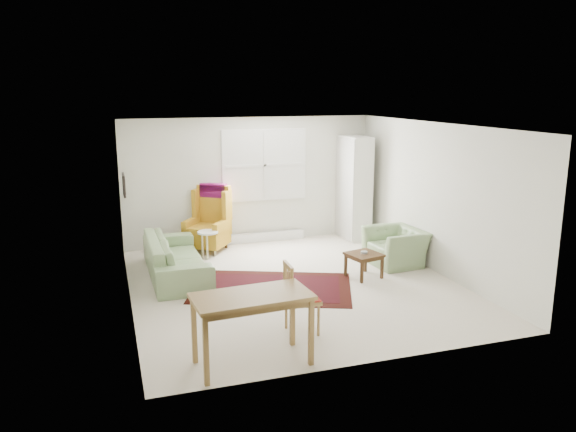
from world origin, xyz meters
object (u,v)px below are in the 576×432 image
object	(u,v)px
wingback_chair	(207,219)
desk	(252,329)
stool	(208,244)
desk_chair	(302,298)
sofa	(176,250)
armchair	(396,243)
coffee_table	(364,265)
cabinet	(354,188)

from	to	relation	value
wingback_chair	desk	size ratio (longest dim) A/B	0.96
stool	desk_chair	bearing A→B (deg)	-81.29
sofa	desk_chair	size ratio (longest dim) A/B	2.42
sofa	armchair	world-z (taller)	sofa
wingback_chair	coffee_table	size ratio (longest dim) A/B	2.49
cabinet	desk_chair	xyz separation A→B (m)	(-2.58, -4.08, -0.59)
desk	desk_chair	size ratio (longest dim) A/B	1.41
sofa	armchair	size ratio (longest dim) A/B	2.29
wingback_chair	desk	distance (m)	4.72
cabinet	desk	bearing A→B (deg)	-127.98
armchair	cabinet	world-z (taller)	cabinet
desk	desk_chair	xyz separation A→B (m)	(0.81, 0.62, 0.05)
sofa	wingback_chair	xyz separation A→B (m)	(0.76, 1.34, 0.17)
armchair	wingback_chair	xyz separation A→B (m)	(-3.00, 1.89, 0.25)
sofa	wingback_chair	distance (m)	1.55
sofa	desk	world-z (taller)	sofa
sofa	cabinet	world-z (taller)	cabinet
wingback_chair	desk_chair	world-z (taller)	wingback_chair
cabinet	desk_chair	bearing A→B (deg)	-124.48
stool	coffee_table	bearing A→B (deg)	-40.41
sofa	desk_chair	bearing A→B (deg)	-156.21
armchair	stool	size ratio (longest dim) A/B	1.94
coffee_table	cabinet	xyz separation A→B (m)	(0.90, 2.37, 0.85)
desk_chair	stool	bearing A→B (deg)	10.91
wingback_chair	coffee_table	bearing A→B (deg)	-11.73
armchair	desk_chair	distance (m)	3.34
coffee_table	desk	size ratio (longest dim) A/B	0.39
sofa	coffee_table	distance (m)	3.11
sofa	stool	size ratio (longest dim) A/B	4.46
armchair	cabinet	bearing A→B (deg)	174.28
sofa	stool	distance (m)	1.13
coffee_table	desk_chair	bearing A→B (deg)	-134.56
desk_chair	desk	bearing A→B (deg)	129.71
wingback_chair	armchair	bearing A→B (deg)	3.81
stool	desk	distance (m)	4.24
armchair	coffee_table	distance (m)	0.99
stool	desk	xyz separation A→B (m)	(-0.26, -4.23, 0.16)
wingback_chair	desk	bearing A→B (deg)	-58.06
sofa	desk_chair	world-z (taller)	desk_chair
armchair	wingback_chair	bearing A→B (deg)	-126.42
wingback_chair	cabinet	bearing A→B (deg)	36.00
armchair	cabinet	xyz separation A→B (m)	(0.05, 1.89, 0.67)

